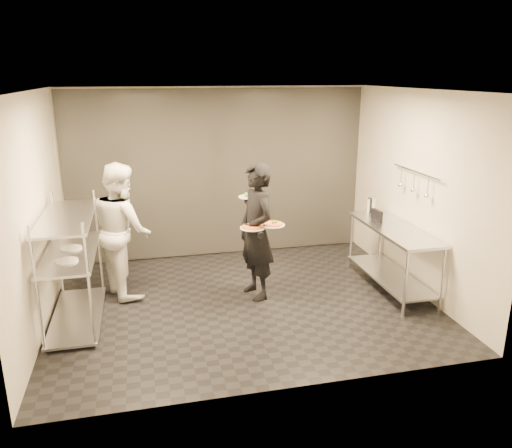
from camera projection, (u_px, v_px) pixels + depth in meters
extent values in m
cube|color=black|center=(243.00, 302.00, 6.81)|extent=(5.00, 4.00, 0.00)
cube|color=white|center=(242.00, 90.00, 5.99)|extent=(5.00, 4.00, 0.00)
cube|color=beige|center=(218.00, 174.00, 8.27)|extent=(5.00, 0.00, 2.80)
cube|color=beige|center=(287.00, 257.00, 4.54)|extent=(5.00, 0.00, 2.80)
cube|color=beige|center=(35.00, 215.00, 5.86)|extent=(0.00, 4.00, 2.80)
cube|color=beige|center=(418.00, 193.00, 6.94)|extent=(0.00, 4.00, 2.80)
cube|color=white|center=(219.00, 174.00, 8.24)|extent=(4.90, 0.04, 2.74)
cylinder|color=silver|center=(37.00, 292.00, 5.35)|extent=(0.04, 0.04, 1.50)
cylinder|color=silver|center=(58.00, 246.00, 6.78)|extent=(0.04, 0.04, 1.50)
cylinder|color=silver|center=(89.00, 287.00, 5.47)|extent=(0.04, 0.04, 1.50)
cylinder|color=silver|center=(99.00, 243.00, 6.90)|extent=(0.04, 0.04, 1.50)
cube|color=#B2B6BD|center=(78.00, 315.00, 6.33)|extent=(0.60, 1.60, 0.03)
cube|color=#B2B6BD|center=(71.00, 253.00, 6.08)|extent=(0.60, 1.60, 0.03)
cube|color=#B2B6BD|center=(66.00, 217.00, 5.95)|extent=(0.60, 1.60, 0.03)
cylinder|color=white|center=(67.00, 261.00, 5.75)|extent=(0.26, 0.26, 0.01)
cylinder|color=white|center=(71.00, 248.00, 6.17)|extent=(0.26, 0.26, 0.01)
cylinder|color=silver|center=(406.00, 284.00, 6.29)|extent=(0.04, 0.04, 0.90)
cylinder|color=silver|center=(351.00, 241.00, 7.90)|extent=(0.04, 0.04, 0.90)
cylinder|color=silver|center=(442.00, 280.00, 6.41)|extent=(0.04, 0.04, 0.90)
cylinder|color=silver|center=(381.00, 238.00, 8.01)|extent=(0.04, 0.04, 0.90)
cube|color=#B2B6BD|center=(390.00, 276.00, 7.23)|extent=(0.57, 1.71, 0.03)
cube|color=#B2B6BD|center=(394.00, 229.00, 7.02)|extent=(0.60, 1.80, 0.04)
cylinder|color=silver|center=(416.00, 172.00, 6.84)|extent=(0.02, 1.20, 0.02)
cylinder|color=silver|center=(428.00, 187.00, 6.55)|extent=(0.01, 0.01, 0.22)
sphere|color=silver|center=(427.00, 196.00, 6.59)|extent=(0.07, 0.07, 0.07)
cylinder|color=silver|center=(414.00, 181.00, 6.88)|extent=(0.01, 0.01, 0.22)
sphere|color=silver|center=(413.00, 190.00, 6.92)|extent=(0.07, 0.07, 0.07)
cylinder|color=silver|center=(401.00, 176.00, 7.20)|extent=(0.01, 0.01, 0.22)
sphere|color=silver|center=(401.00, 185.00, 7.24)|extent=(0.07, 0.07, 0.07)
imported|color=black|center=(256.00, 232.00, 6.75)|extent=(0.61, 0.78, 1.87)
imported|color=silver|center=(122.00, 229.00, 6.87)|extent=(0.98, 1.10, 1.87)
cylinder|color=white|center=(253.00, 228.00, 6.54)|extent=(0.33, 0.33, 0.01)
cylinder|color=#A5623B|center=(253.00, 227.00, 6.53)|extent=(0.29, 0.29, 0.02)
cylinder|color=#B93A18|center=(253.00, 226.00, 6.53)|extent=(0.26, 0.26, 0.01)
sphere|color=#1C5914|center=(253.00, 225.00, 6.53)|extent=(0.04, 0.04, 0.04)
cylinder|color=white|center=(273.00, 225.00, 6.56)|extent=(0.31, 0.31, 0.01)
cylinder|color=#A5623B|center=(273.00, 224.00, 6.56)|extent=(0.27, 0.27, 0.02)
cylinder|color=#B93A18|center=(273.00, 223.00, 6.56)|extent=(0.24, 0.24, 0.01)
sphere|color=#1C5914|center=(273.00, 223.00, 6.56)|extent=(0.04, 0.04, 0.04)
cylinder|color=white|center=(248.00, 197.00, 6.95)|extent=(0.27, 0.27, 0.01)
ellipsoid|color=#28711C|center=(248.00, 194.00, 6.93)|extent=(0.13, 0.13, 0.07)
cube|color=black|center=(377.00, 216.00, 7.26)|extent=(0.07, 0.25, 0.18)
cylinder|color=#93A093|center=(369.00, 206.00, 7.73)|extent=(0.06, 0.06, 0.22)
cylinder|color=#93A093|center=(374.00, 206.00, 7.72)|extent=(0.06, 0.06, 0.22)
cylinder|color=black|center=(370.00, 205.00, 7.73)|extent=(0.07, 0.07, 0.23)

